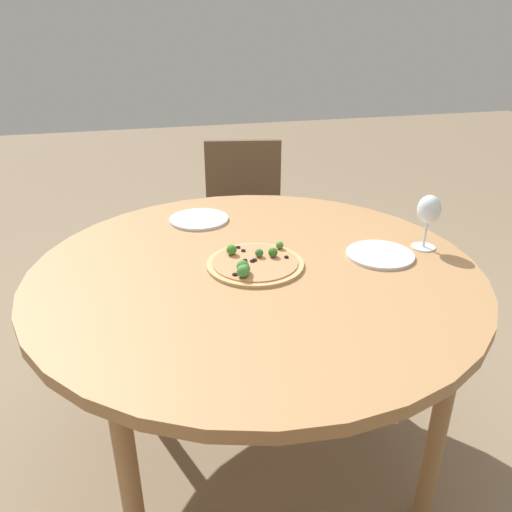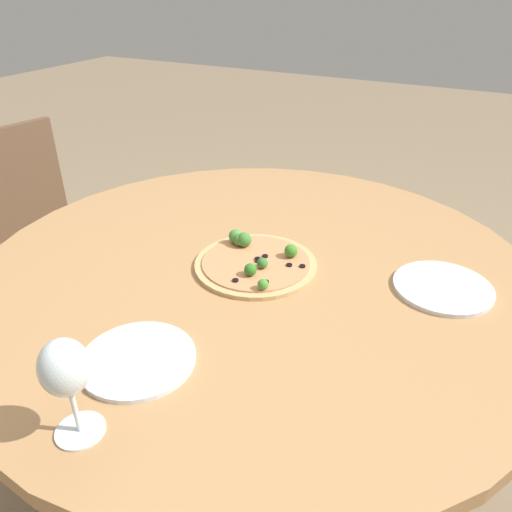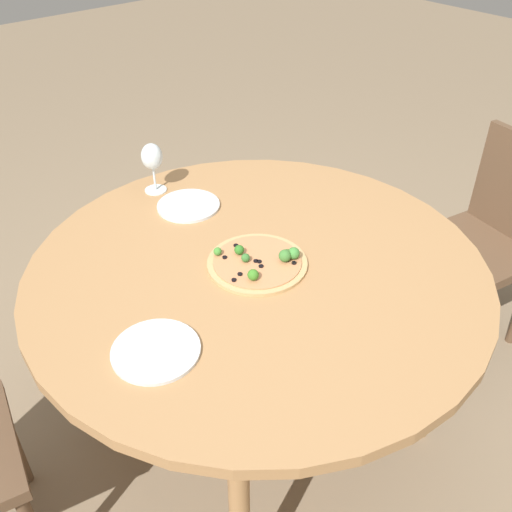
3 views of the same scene
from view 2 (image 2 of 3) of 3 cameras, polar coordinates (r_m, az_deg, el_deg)
The scene contains 7 objects.
ground_plane at distance 1.67m, azimuth -0.02°, elevation -22.69°, with size 12.00×12.00×0.00m, color #847056.
dining_table at distance 1.21m, azimuth -0.02°, elevation -3.33°, with size 1.33×1.33×0.72m.
chair_2 at distance 2.02m, azimuth -23.39°, elevation 2.18°, with size 0.47×0.47×0.85m.
pizza at distance 1.18m, azimuth -0.07°, elevation -0.68°, with size 0.29×0.29×0.05m.
wine_glass at distance 0.77m, azimuth -20.98°, elevation -12.18°, with size 0.08×0.08×0.18m.
plate_near at distance 1.17m, azimuth 20.57°, elevation -3.38°, with size 0.21×0.21×0.01m.
plate_far at distance 0.94m, azimuth -13.34°, elevation -11.41°, with size 0.21×0.21×0.01m.
Camera 2 is at (0.89, 0.47, 1.33)m, focal length 35.00 mm.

